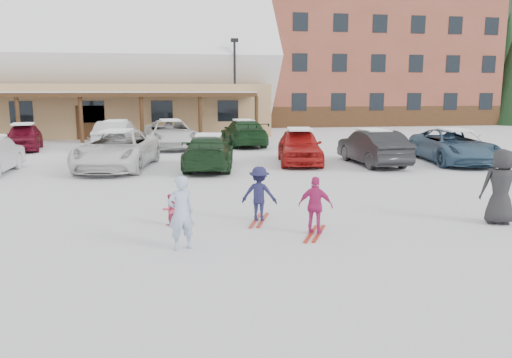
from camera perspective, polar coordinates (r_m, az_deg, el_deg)
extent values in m
plane|color=silver|center=(11.50, -0.67, -5.82)|extent=(160.00, 160.00, 0.00)
cube|color=black|center=(97.25, -8.76, 19.32)|extent=(300.00, 70.00, 38.00)
cube|color=tan|center=(39.64, -20.20, 7.50)|extent=(28.00, 10.00, 3.60)
cube|color=#422814|center=(33.54, -22.28, 8.90)|extent=(25.20, 2.60, 0.25)
cube|color=white|center=(39.69, -20.53, 12.89)|extent=(29.12, 9.69, 9.69)
cube|color=brown|center=(52.10, 10.75, 13.02)|extent=(24.00, 14.00, 12.00)
cube|color=brown|center=(49.00, -6.97, 11.56)|extent=(7.00, 12.60, 9.00)
cube|color=#422814|center=(45.59, 13.55, 6.95)|extent=(24.00, 0.10, 1.80)
cylinder|color=black|center=(34.30, -2.44, 10.08)|extent=(0.16, 0.16, 6.34)
cube|color=black|center=(34.46, -2.48, 15.57)|extent=(0.50, 0.25, 0.25)
cylinder|color=black|center=(53.41, 27.19, 6.28)|extent=(0.60, 0.60, 1.32)
cylinder|color=black|center=(55.53, -1.43, 7.36)|extent=(0.60, 0.60, 1.08)
cone|color=black|center=(55.50, -1.45, 12.10)|extent=(3.96, 3.96, 8.10)
cylinder|color=black|center=(67.23, 22.87, 7.18)|extent=(0.60, 0.60, 1.38)
cone|color=black|center=(67.27, 23.22, 12.16)|extent=(5.06, 5.06, 10.35)
imported|color=#A1B6DE|center=(10.04, -8.57, -3.83)|extent=(0.63, 0.51, 1.50)
imported|color=#B63452|center=(11.98, -9.82, -3.46)|extent=(0.45, 0.42, 0.75)
imported|color=#191A3F|center=(12.11, 0.37, -1.73)|extent=(0.99, 0.76, 1.34)
cube|color=#A32617|center=(12.26, 0.37, -4.74)|extent=(0.66, 1.38, 0.03)
imported|color=#BC246C|center=(11.05, 6.82, -3.05)|extent=(0.82, 0.62, 1.30)
cube|color=#A32617|center=(11.21, 6.76, -6.22)|extent=(0.79, 1.35, 0.03)
imported|color=black|center=(13.17, 26.17, -0.79)|extent=(1.01, 0.81, 1.81)
imported|color=silver|center=(21.06, -15.57, 3.24)|extent=(3.43, 5.96, 1.56)
imported|color=#173319|center=(20.37, -5.42, 3.10)|extent=(2.56, 4.99, 1.39)
imported|color=#AF1918|center=(21.88, 4.98, 3.75)|extent=(2.49, 4.68, 1.52)
imported|color=black|center=(22.03, 13.20, 3.54)|extent=(1.73, 4.60, 1.50)
imported|color=#385671|center=(23.69, 21.61, 3.51)|extent=(3.05, 5.55, 1.47)
imported|color=maroon|center=(29.49, -25.01, 4.38)|extent=(2.31, 4.38, 1.42)
imported|color=#B9BABE|center=(28.24, -15.68, 4.87)|extent=(2.02, 4.82, 1.55)
imported|color=white|center=(28.17, -9.76, 5.09)|extent=(3.28, 5.89, 1.56)
imported|color=#16371A|center=(28.90, -1.42, 5.28)|extent=(2.41, 5.25, 1.49)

